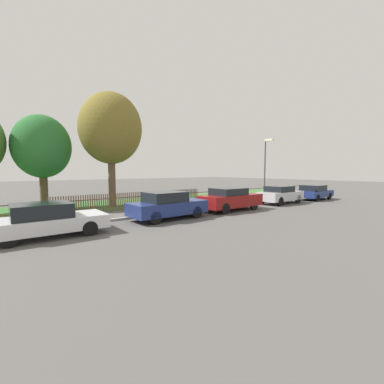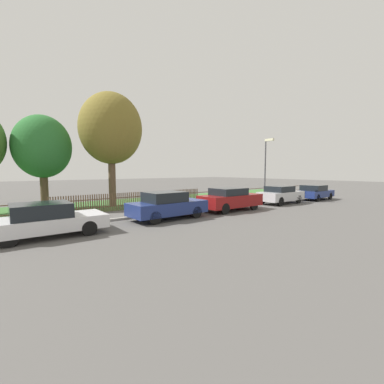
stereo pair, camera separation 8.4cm
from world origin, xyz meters
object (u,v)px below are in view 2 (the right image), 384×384
parked_car_black_saloon (167,205)px  parked_car_silver_hatchback (46,220)px  tree_behind_motorcycle (42,147)px  covered_motorcycle (167,199)px  parked_car_navy_estate (230,199)px  tree_mid_park (111,129)px  parked_car_white_van (314,192)px  parked_car_red_compact (281,194)px  street_lamp (266,162)px

parked_car_black_saloon → parked_car_silver_hatchback: bearing=-179.9°
parked_car_black_saloon → tree_behind_motorcycle: size_ratio=0.69×
parked_car_black_saloon → covered_motorcycle: 3.94m
parked_car_silver_hatchback → parked_car_black_saloon: parked_car_black_saloon is taller
parked_car_navy_estate → tree_mid_park: size_ratio=0.53×
parked_car_white_van → tree_mid_park: size_ratio=0.47×
parked_car_red_compact → covered_motorcycle: size_ratio=2.04×
parked_car_silver_hatchback → tree_behind_motorcycle: bearing=82.7°
parked_car_silver_hatchback → street_lamp: (16.12, 1.81, 2.58)m
parked_car_black_saloon → tree_mid_park: tree_mid_park is taller
parked_car_navy_estate → covered_motorcycle: size_ratio=2.19×
parked_car_silver_hatchback → tree_mid_park: (5.12, 6.74, 4.76)m
parked_car_red_compact → parked_car_navy_estate: bearing=179.8°
parked_car_navy_estate → covered_motorcycle: parked_car_navy_estate is taller
parked_car_silver_hatchback → covered_motorcycle: parked_car_silver_hatchback is taller
parked_car_navy_estate → parked_car_white_van: bearing=-1.2°
parked_car_black_saloon → parked_car_red_compact: bearing=-2.0°
parked_car_silver_hatchback → street_lamp: 16.42m
parked_car_silver_hatchback → parked_car_navy_estate: parked_car_navy_estate is taller
parked_car_silver_hatchback → parked_car_black_saloon: size_ratio=0.99×
tree_mid_park → tree_behind_motorcycle: bearing=161.6°
parked_car_silver_hatchback → parked_car_navy_estate: 10.30m
parked_car_black_saloon → covered_motorcycle: (2.06, 3.36, -0.11)m
parked_car_red_compact → tree_behind_motorcycle: tree_behind_motorcycle is taller
tree_behind_motorcycle → parked_car_navy_estate: bearing=-40.5°
parked_car_navy_estate → parked_car_white_van: parked_car_navy_estate is taller
parked_car_silver_hatchback → tree_behind_motorcycle: 8.83m
parked_car_black_saloon → parked_car_navy_estate: (4.68, -0.01, 0.02)m
parked_car_white_van → covered_motorcycle: parked_car_white_van is taller
parked_car_white_van → street_lamp: bearing=156.2°
covered_motorcycle → tree_behind_motorcycle: bearing=141.4°
parked_car_red_compact → tree_mid_park: 13.39m
tree_behind_motorcycle → parked_car_white_van: bearing=-22.6°
parked_car_silver_hatchback → parked_car_red_compact: parked_car_red_compact is taller
parked_car_navy_estate → tree_behind_motorcycle: (-9.24, 7.89, 3.30)m
parked_car_white_van → street_lamp: 5.41m
parked_car_black_saloon → street_lamp: street_lamp is taller
parked_car_navy_estate → parked_car_white_van: size_ratio=1.12×
parked_car_red_compact → street_lamp: bearing=78.9°
parked_car_silver_hatchback → parked_car_black_saloon: (5.62, 0.21, 0.07)m
tree_mid_park → parked_car_navy_estate: bearing=-51.6°
parked_car_black_saloon → tree_mid_park: 8.06m
parked_car_white_van → tree_mid_park: bearing=154.9°
parked_car_navy_estate → tree_behind_motorcycle: size_ratio=0.69×
street_lamp → tree_behind_motorcycle: bearing=157.3°
parked_car_white_van → street_lamp: size_ratio=0.74×
parked_car_navy_estate → parked_car_white_van: 10.21m
parked_car_navy_estate → street_lamp: (5.81, 1.61, 2.50)m
tree_behind_motorcycle → street_lamp: (15.05, -6.28, -0.80)m
parked_car_silver_hatchback → parked_car_red_compact: 15.82m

